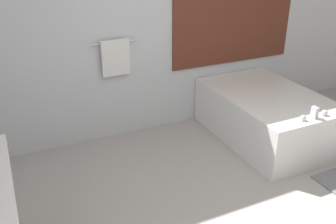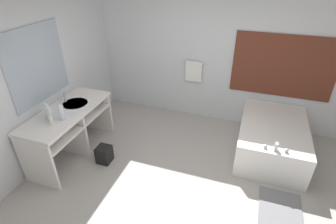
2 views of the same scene
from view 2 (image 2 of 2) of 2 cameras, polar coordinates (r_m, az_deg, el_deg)
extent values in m
plane|color=#A8A39E|center=(3.90, 1.22, -17.11)|extent=(16.00, 16.00, 0.00)
cube|color=silver|center=(5.03, 9.42, 12.51)|extent=(7.40, 0.06, 2.70)
cube|color=brown|center=(4.98, 23.77, 9.01)|extent=(1.70, 0.02, 1.10)
cylinder|color=silver|center=(5.09, 5.72, 10.59)|extent=(0.50, 0.02, 0.02)
cube|color=white|center=(5.14, 5.59, 8.77)|extent=(0.32, 0.04, 0.40)
cube|color=silver|center=(4.20, -29.00, 5.23)|extent=(0.06, 7.40, 2.70)
cube|color=#A3B2C1|center=(4.29, -26.62, 9.19)|extent=(0.02, 1.10, 1.10)
cube|color=white|center=(4.36, -21.30, 0.08)|extent=(0.66, 1.57, 0.05)
cube|color=white|center=(4.47, -20.79, -2.30)|extent=(0.63, 1.49, 0.02)
cylinder|color=white|center=(4.54, -19.41, 1.00)|extent=(0.40, 0.40, 0.15)
cube|color=white|center=(4.15, -26.63, -10.09)|extent=(0.61, 0.04, 0.80)
cube|color=white|center=(4.58, -20.31, -4.48)|extent=(0.61, 0.04, 0.80)
cube|color=white|center=(5.08, -15.23, 0.15)|extent=(0.61, 0.04, 0.80)
cylinder|color=white|center=(4.16, -23.65, -4.32)|extent=(0.13, 0.43, 0.13)
cylinder|color=white|center=(4.66, -17.61, 0.83)|extent=(0.13, 0.43, 0.13)
cylinder|color=silver|center=(4.61, -21.40, 2.25)|extent=(0.04, 0.04, 0.02)
cylinder|color=silver|center=(4.57, -21.61, 3.24)|extent=(0.02, 0.02, 0.16)
cube|color=silver|center=(4.51, -21.38, 3.96)|extent=(0.07, 0.01, 0.01)
cube|color=white|center=(4.72, 21.59, -5.36)|extent=(1.04, 1.58, 0.56)
ellipsoid|color=white|center=(4.65, 21.89, -4.06)|extent=(0.75, 1.14, 0.30)
cube|color=silver|center=(3.96, 22.48, -7.00)|extent=(0.04, 0.07, 0.12)
sphere|color=silver|center=(3.97, 20.40, -7.03)|extent=(0.06, 0.06, 0.06)
sphere|color=silver|center=(4.00, 24.38, -7.65)|extent=(0.06, 0.06, 0.06)
cylinder|color=silver|center=(4.18, -24.73, 0.10)|extent=(0.08, 0.08, 0.22)
cylinder|color=white|center=(4.13, -25.09, 1.54)|extent=(0.04, 0.04, 0.02)
cylinder|color=silver|center=(4.07, -22.13, -0.13)|extent=(0.08, 0.08, 0.23)
cylinder|color=white|center=(4.01, -22.47, 1.38)|extent=(0.04, 0.04, 0.02)
cylinder|color=silver|center=(4.08, -24.37, -0.54)|extent=(0.08, 0.08, 0.23)
cylinder|color=white|center=(4.02, -24.74, 0.95)|extent=(0.04, 0.04, 0.02)
cylinder|color=white|center=(4.01, -24.10, -1.63)|extent=(0.05, 0.05, 0.15)
cylinder|color=silver|center=(3.97, -24.37, -0.52)|extent=(0.02, 0.02, 0.03)
cube|color=black|center=(4.41, -13.72, -8.94)|extent=(0.22, 0.22, 0.28)
cube|color=slate|center=(3.97, 23.24, -19.20)|extent=(0.54, 0.74, 0.02)
camera|label=1|loc=(2.47, -48.69, 4.17)|focal=40.00mm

